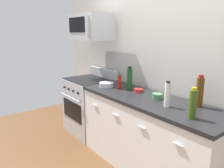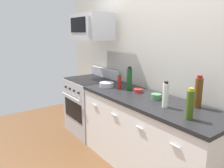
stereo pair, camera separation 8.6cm
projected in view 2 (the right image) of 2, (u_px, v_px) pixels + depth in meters
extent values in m
plane|color=brown|center=(145.00, 168.00, 2.72)|extent=(6.01, 6.01, 0.00)
cube|color=#B7B2A8|center=(173.00, 59.00, 2.64)|extent=(5.01, 0.10, 2.70)
cube|color=white|center=(146.00, 136.00, 2.61)|extent=(1.89, 0.62, 0.88)
cube|color=black|center=(147.00, 100.00, 2.51)|extent=(1.92, 0.65, 0.04)
cylinder|color=silver|center=(94.00, 105.00, 2.89)|extent=(0.10, 0.02, 0.02)
cylinder|color=silver|center=(114.00, 115.00, 2.54)|extent=(0.10, 0.02, 0.02)
cylinder|color=silver|center=(140.00, 128.00, 2.19)|extent=(0.10, 0.02, 0.02)
cylinder|color=silver|center=(175.00, 146.00, 1.84)|extent=(0.10, 0.02, 0.02)
cube|color=#B7BABF|center=(90.00, 106.00, 3.66)|extent=(0.76, 0.64, 0.91)
cube|color=black|center=(73.00, 110.00, 3.48)|extent=(0.58, 0.01, 0.30)
cylinder|color=#B7BABF|center=(71.00, 97.00, 3.41)|extent=(0.61, 0.02, 0.02)
cube|color=#B7BABF|center=(104.00, 73.00, 3.70)|extent=(0.76, 0.06, 0.16)
cube|color=black|center=(90.00, 79.00, 3.56)|extent=(0.73, 0.61, 0.01)
cylinder|color=black|center=(66.00, 87.00, 3.58)|extent=(0.04, 0.02, 0.04)
cylinder|color=black|center=(70.00, 89.00, 3.46)|extent=(0.04, 0.02, 0.04)
cylinder|color=black|center=(74.00, 91.00, 3.34)|extent=(0.04, 0.02, 0.04)
cylinder|color=black|center=(78.00, 93.00, 3.22)|extent=(0.04, 0.02, 0.04)
cube|color=#B7BABF|center=(91.00, 27.00, 3.39)|extent=(0.74, 0.40, 0.40)
cube|color=black|center=(78.00, 25.00, 3.31)|extent=(0.48, 0.01, 0.22)
cube|color=#B7BABF|center=(88.00, 26.00, 3.03)|extent=(0.02, 0.04, 0.30)
cylinder|color=silver|center=(166.00, 96.00, 2.18)|extent=(0.06, 0.06, 0.25)
cylinder|color=black|center=(166.00, 83.00, 2.15)|extent=(0.04, 0.04, 0.02)
cylinder|color=#59330F|center=(198.00, 93.00, 2.17)|extent=(0.08, 0.08, 0.30)
cylinder|color=maroon|center=(200.00, 77.00, 2.13)|extent=(0.05, 0.05, 0.03)
cylinder|color=#B21914|center=(119.00, 82.00, 2.92)|extent=(0.04, 0.04, 0.18)
cylinder|color=#19721E|center=(119.00, 75.00, 2.90)|extent=(0.03, 0.03, 0.02)
cylinder|color=#385114|center=(190.00, 105.00, 1.87)|extent=(0.07, 0.07, 0.26)
cylinder|color=#B29919|center=(191.00, 90.00, 1.84)|extent=(0.04, 0.04, 0.03)
cylinder|color=#19471E|center=(129.00, 79.00, 2.86)|extent=(0.07, 0.07, 0.29)
cylinder|color=black|center=(130.00, 68.00, 2.82)|extent=(0.05, 0.05, 0.03)
cylinder|color=#477A4C|center=(156.00, 96.00, 2.48)|extent=(0.12, 0.12, 0.06)
torus|color=#477A4C|center=(156.00, 94.00, 2.47)|extent=(0.12, 0.12, 0.01)
cylinder|color=#477A4C|center=(156.00, 99.00, 2.48)|extent=(0.07, 0.07, 0.01)
cylinder|color=#B72D28|center=(138.00, 90.00, 2.76)|extent=(0.11, 0.11, 0.05)
torus|color=#B72D28|center=(138.00, 89.00, 2.76)|extent=(0.11, 0.11, 0.01)
cylinder|color=#B72D28|center=(138.00, 92.00, 2.77)|extent=(0.06, 0.06, 0.01)
cylinder|color=#B2B5BA|center=(107.00, 85.00, 3.03)|extent=(0.20, 0.20, 0.06)
torus|color=#B2B5BA|center=(107.00, 83.00, 3.03)|extent=(0.20, 0.20, 0.01)
cylinder|color=#B2B5BA|center=(107.00, 87.00, 3.04)|extent=(0.11, 0.11, 0.01)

